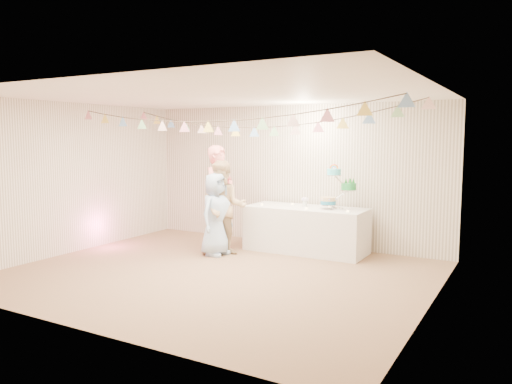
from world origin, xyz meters
The scene contains 23 objects.
floor centered at (0.00, 0.00, 0.00)m, with size 6.00×6.00×0.00m, color brown.
ceiling centered at (0.00, 0.00, 2.60)m, with size 6.00×6.00×0.00m, color silver.
back_wall centered at (0.00, 2.50, 1.30)m, with size 6.00×6.00×0.00m, color silver.
front_wall centered at (0.00, -2.50, 1.30)m, with size 6.00×6.00×0.00m, color silver.
left_wall centered at (-3.00, 0.00, 1.30)m, with size 5.00×5.00×0.00m, color silver.
right_wall centered at (3.00, 0.00, 1.30)m, with size 5.00×5.00×0.00m, color silver.
table centered at (0.55, 1.98, 0.39)m, with size 2.10×0.84×0.79m, color silver.
cake_stand centered at (1.10, 2.03, 1.11)m, with size 0.64×0.37×0.71m, color silver, non-canonical shape.
cake_bottom centered at (0.95, 1.97, 0.84)m, with size 0.31×0.31×0.15m, color teal, non-canonical shape.
cake_middle centered at (1.28, 2.12, 1.11)m, with size 0.27×0.27×0.22m, color #1D893B, non-canonical shape.
cake_top_tier centered at (1.04, 2.00, 1.38)m, with size 0.25×0.25×0.19m, color #4FE7FA, non-canonical shape.
platter centered at (0.07, 1.93, 0.76)m, with size 0.32×0.32×0.02m, color white.
posy centered at (0.50, 2.03, 0.83)m, with size 0.15×0.15×0.17m, color white, non-canonical shape.
person_adult_a centered at (-0.91, 1.43, 0.93)m, with size 0.68×0.45×1.86m, color #FB8683.
person_adult_b centered at (-0.60, 1.10, 0.81)m, with size 0.78×0.61×1.61m, color tan.
person_child centered at (-0.69, 0.98, 0.71)m, with size 0.69×0.45×1.41m, color #9EBCE0.
bunting_back centered at (0.00, 1.10, 2.35)m, with size 5.60×1.10×0.40m, color pink, non-canonical shape.
bunting_front centered at (0.00, -0.20, 2.32)m, with size 5.60×0.90×0.36m, color #72A5E5, non-canonical shape.
tealight_0 centered at (-0.25, 1.83, 0.80)m, with size 0.04×0.04×0.03m, color #FFD88C.
tealight_1 centered at (0.20, 2.16, 0.80)m, with size 0.04×0.04×0.03m, color #FFD88C.
tealight_2 centered at (0.65, 1.76, 0.80)m, with size 0.04×0.04×0.03m, color #FFD88C.
tealight_3 centered at (0.90, 2.20, 0.80)m, with size 0.04×0.04×0.03m, color #FFD88C.
tealight_4 centered at (1.37, 1.80, 0.80)m, with size 0.04×0.04×0.03m, color #FFD88C.
Camera 1 is at (4.02, -5.98, 2.00)m, focal length 35.00 mm.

